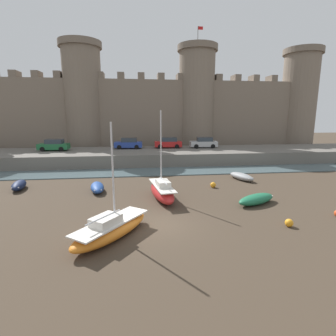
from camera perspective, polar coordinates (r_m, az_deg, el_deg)
ground_plane at (r=16.32m, az=-2.23°, el=-12.39°), size 160.00×160.00×0.00m
water_channel at (r=30.91m, az=-4.69°, el=-0.86°), size 80.00×4.50×0.10m
quay_road at (r=37.89m, az=-5.20°, el=2.62°), size 70.20×10.00×1.70m
castle at (r=46.74m, az=-5.78°, el=13.09°), size 65.08×6.88×21.30m
rowboat_midflat_left at (r=27.23m, az=-29.70°, el=-3.25°), size 1.50×3.03×0.79m
rowboat_midflat_right at (r=28.23m, az=15.72°, el=-1.76°), size 2.12×3.47×0.72m
sailboat_foreground_centre at (r=20.87m, az=-1.32°, el=-5.03°), size 2.12×5.42×6.97m
rowboat_midflat_centre at (r=20.95m, az=18.67°, el=-6.41°), size 3.71×2.59×0.76m
sailboat_foreground_left at (r=14.87m, az=-12.24°, el=-12.72°), size 4.66×5.37×6.26m
rowboat_near_channel_left at (r=23.85m, az=-15.15°, el=-4.05°), size 1.63×3.23×0.77m
mooring_buoy_near_channel at (r=17.63m, az=24.86°, el=-10.78°), size 0.48×0.48×0.48m
mooring_buoy_off_centre at (r=24.66m, az=9.79°, el=-3.65°), size 0.51×0.51×0.51m
car_quay_centre_west at (r=40.28m, az=-23.59°, el=4.57°), size 4.19×2.06×1.62m
car_quay_west at (r=40.19m, az=0.08°, el=5.50°), size 4.19×2.06×1.62m
car_quay_centre_east at (r=39.80m, az=-8.59°, el=5.32°), size 4.19×2.06×1.62m
car_quay_east at (r=40.78m, az=7.81°, el=5.48°), size 4.19×2.06×1.62m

